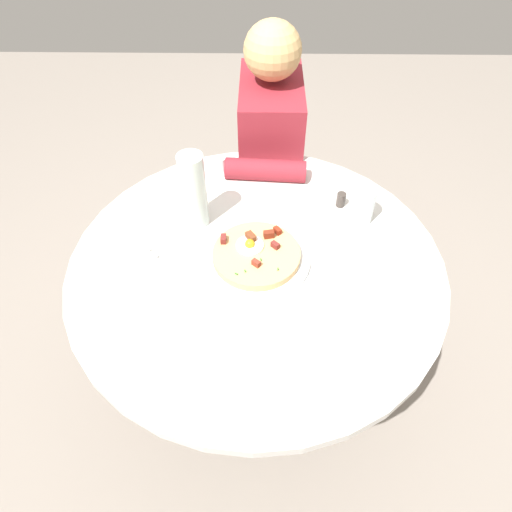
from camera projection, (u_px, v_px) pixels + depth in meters
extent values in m
plane|color=gray|center=(256.00, 386.00, 1.80)|extent=(6.00, 6.00, 0.00)
cylinder|color=silver|center=(256.00, 264.00, 1.26)|extent=(1.02, 1.02, 0.03)
cylinder|color=#333338|center=(256.00, 337.00, 1.53)|extent=(0.12, 0.12, 0.72)
cylinder|color=#333338|center=(256.00, 385.00, 1.79)|extent=(0.46, 0.46, 0.02)
cube|color=#2D2D33|center=(268.00, 231.00, 2.06)|extent=(0.32, 0.28, 0.45)
cube|color=maroon|center=(270.00, 144.00, 1.72)|extent=(0.38, 0.22, 0.48)
sphere|color=tan|center=(273.00, 50.00, 1.46)|extent=(0.19, 0.19, 0.19)
cylinder|color=maroon|center=(265.00, 170.00, 1.47)|extent=(0.09, 0.26, 0.07)
cylinder|color=white|center=(256.00, 260.00, 1.24)|extent=(0.29, 0.29, 0.01)
cylinder|color=tan|center=(256.00, 256.00, 1.22)|extent=(0.24, 0.24, 0.02)
cylinder|color=white|center=(250.00, 245.00, 1.23)|extent=(0.08, 0.08, 0.01)
sphere|color=yellow|center=(250.00, 244.00, 1.23)|extent=(0.03, 0.03, 0.03)
cube|color=brown|center=(251.00, 237.00, 1.24)|extent=(0.04, 0.03, 0.02)
cube|color=maroon|center=(277.00, 231.00, 1.26)|extent=(0.03, 0.02, 0.02)
cube|color=maroon|center=(223.00, 239.00, 1.24)|extent=(0.03, 0.02, 0.02)
cube|color=maroon|center=(255.00, 263.00, 1.18)|extent=(0.02, 0.03, 0.02)
cube|color=maroon|center=(269.00, 234.00, 1.25)|extent=(0.02, 0.03, 0.02)
cube|color=maroon|center=(275.00, 245.00, 1.23)|extent=(0.03, 0.03, 0.02)
cube|color=#387F2D|center=(225.00, 242.00, 1.24)|extent=(0.01, 0.00, 0.00)
cube|color=#387F2D|center=(236.00, 274.00, 1.16)|extent=(0.01, 0.01, 0.00)
cube|color=#387F2D|center=(245.00, 271.00, 1.17)|extent=(0.01, 0.01, 0.00)
cube|color=#387F2D|center=(278.00, 269.00, 1.17)|extent=(0.01, 0.00, 0.00)
cube|color=#387F2D|center=(259.00, 243.00, 1.24)|extent=(0.01, 0.01, 0.00)
cube|color=#387F2D|center=(261.00, 260.00, 1.20)|extent=(0.01, 0.00, 0.00)
cylinder|color=silver|center=(376.00, 279.00, 1.19)|extent=(0.15, 0.15, 0.01)
cube|color=white|center=(126.00, 270.00, 1.22)|extent=(0.22, 0.22, 0.00)
cube|color=silver|center=(130.00, 273.00, 1.21)|extent=(0.14, 0.14, 0.00)
cube|color=silver|center=(122.00, 265.00, 1.22)|extent=(0.14, 0.14, 0.00)
cylinder|color=silver|center=(363.00, 205.00, 1.31)|extent=(0.07, 0.07, 0.11)
cylinder|color=silver|center=(194.00, 191.00, 1.26)|extent=(0.07, 0.07, 0.23)
cylinder|color=white|center=(222.00, 165.00, 1.49)|extent=(0.03, 0.03, 0.05)
cylinder|color=#3F3833|center=(341.00, 200.00, 1.38)|extent=(0.03, 0.03, 0.05)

